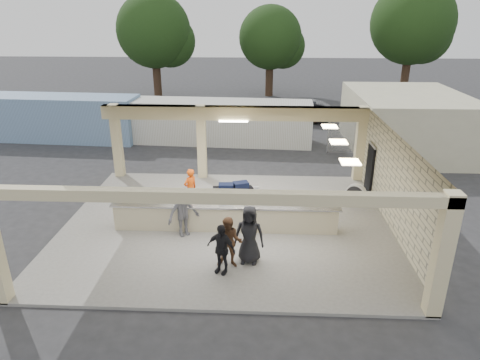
{
  "coord_description": "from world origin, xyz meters",
  "views": [
    {
      "loc": [
        1.18,
        -14.24,
        7.56
      ],
      "look_at": [
        0.46,
        1.0,
        1.45
      ],
      "focal_mm": 32.0,
      "sensor_mm": 36.0,
      "label": 1
    }
  ],
  "objects_px": {
    "passenger_b": "(221,249)",
    "passenger_d": "(249,235)",
    "car_dark": "(317,112)",
    "luggage_cart": "(230,199)",
    "car_white_b": "(416,119)",
    "car_white_a": "(386,121)",
    "container_blue": "(54,118)",
    "drum_fan": "(356,194)",
    "passenger_c": "(183,212)",
    "passenger_a": "(229,243)",
    "container_white": "(214,122)",
    "baggage_counter": "(225,217)",
    "baggage_handler": "(190,189)"
  },
  "relations": [
    {
      "from": "car_white_b",
      "to": "container_white",
      "type": "height_order",
      "value": "container_white"
    },
    {
      "from": "car_dark",
      "to": "container_white",
      "type": "relative_size",
      "value": 0.39
    },
    {
      "from": "baggage_counter",
      "to": "container_white",
      "type": "height_order",
      "value": "container_white"
    },
    {
      "from": "baggage_counter",
      "to": "baggage_handler",
      "type": "xyz_separation_m",
      "value": [
        -1.52,
        1.73,
        0.35
      ]
    },
    {
      "from": "passenger_d",
      "to": "car_white_a",
      "type": "distance_m",
      "value": 18.68
    },
    {
      "from": "car_white_a",
      "to": "container_blue",
      "type": "xyz_separation_m",
      "value": [
        -21.05,
        -2.97,
        0.71
      ]
    },
    {
      "from": "passenger_a",
      "to": "container_white",
      "type": "distance_m",
      "value": 13.81
    },
    {
      "from": "passenger_b",
      "to": "car_dark",
      "type": "xyz_separation_m",
      "value": [
        5.12,
        19.13,
        -0.15
      ]
    },
    {
      "from": "passenger_a",
      "to": "passenger_b",
      "type": "bearing_deg",
      "value": -121.8
    },
    {
      "from": "baggage_counter",
      "to": "luggage_cart",
      "type": "bearing_deg",
      "value": 83.3
    },
    {
      "from": "baggage_counter",
      "to": "passenger_c",
      "type": "relative_size",
      "value": 4.47
    },
    {
      "from": "car_white_b",
      "to": "container_blue",
      "type": "bearing_deg",
      "value": 91.81
    },
    {
      "from": "drum_fan",
      "to": "container_white",
      "type": "height_order",
      "value": "container_white"
    },
    {
      "from": "drum_fan",
      "to": "car_white_b",
      "type": "height_order",
      "value": "car_white_b"
    },
    {
      "from": "passenger_c",
      "to": "container_blue",
      "type": "bearing_deg",
      "value": 96.2
    },
    {
      "from": "luggage_cart",
      "to": "passenger_a",
      "type": "bearing_deg",
      "value": -97.1
    },
    {
      "from": "baggage_counter",
      "to": "car_white_a",
      "type": "bearing_deg",
      "value": 56.52
    },
    {
      "from": "luggage_cart",
      "to": "car_white_b",
      "type": "height_order",
      "value": "luggage_cart"
    },
    {
      "from": "baggage_counter",
      "to": "passenger_a",
      "type": "distance_m",
      "value": 2.41
    },
    {
      "from": "passenger_a",
      "to": "passenger_c",
      "type": "distance_m",
      "value": 2.55
    },
    {
      "from": "container_blue",
      "to": "car_dark",
      "type": "bearing_deg",
      "value": 19.85
    },
    {
      "from": "luggage_cart",
      "to": "passenger_a",
      "type": "height_order",
      "value": "passenger_a"
    },
    {
      "from": "baggage_counter",
      "to": "passenger_c",
      "type": "distance_m",
      "value": 1.56
    },
    {
      "from": "passenger_d",
      "to": "car_dark",
      "type": "distance_m",
      "value": 18.99
    },
    {
      "from": "car_white_b",
      "to": "container_white",
      "type": "xyz_separation_m",
      "value": [
        -13.23,
        -3.59,
        0.54
      ]
    },
    {
      "from": "passenger_d",
      "to": "car_white_a",
      "type": "relative_size",
      "value": 0.43
    },
    {
      "from": "baggage_handler",
      "to": "passenger_b",
      "type": "bearing_deg",
      "value": 62.97
    },
    {
      "from": "baggage_counter",
      "to": "drum_fan",
      "type": "xyz_separation_m",
      "value": [
        5.13,
        2.35,
        -0.0
      ]
    },
    {
      "from": "car_dark",
      "to": "container_blue",
      "type": "distance_m",
      "value": 17.4
    },
    {
      "from": "drum_fan",
      "to": "car_white_a",
      "type": "height_order",
      "value": "car_white_a"
    },
    {
      "from": "drum_fan",
      "to": "baggage_handler",
      "type": "height_order",
      "value": "baggage_handler"
    },
    {
      "from": "drum_fan",
      "to": "container_blue",
      "type": "bearing_deg",
      "value": 178.84
    },
    {
      "from": "passenger_b",
      "to": "passenger_d",
      "type": "bearing_deg",
      "value": 61.28
    },
    {
      "from": "baggage_handler",
      "to": "passenger_a",
      "type": "bearing_deg",
      "value": 67.14
    },
    {
      "from": "passenger_b",
      "to": "passenger_c",
      "type": "distance_m",
      "value": 2.67
    },
    {
      "from": "passenger_a",
      "to": "car_white_b",
      "type": "xyz_separation_m",
      "value": [
        11.35,
        17.27,
        -0.21
      ]
    },
    {
      "from": "car_dark",
      "to": "passenger_d",
      "type": "bearing_deg",
      "value": 173.81
    },
    {
      "from": "passenger_c",
      "to": "car_dark",
      "type": "distance_m",
      "value": 18.18
    },
    {
      "from": "passenger_c",
      "to": "container_blue",
      "type": "height_order",
      "value": "container_blue"
    },
    {
      "from": "passenger_c",
      "to": "container_white",
      "type": "xyz_separation_m",
      "value": [
        -0.15,
        11.81,
        0.24
      ]
    },
    {
      "from": "drum_fan",
      "to": "passenger_c",
      "type": "bearing_deg",
      "value": -128.71
    },
    {
      "from": "passenger_c",
      "to": "baggage_counter",
      "type": "bearing_deg",
      "value": -14.26
    },
    {
      "from": "luggage_cart",
      "to": "drum_fan",
      "type": "height_order",
      "value": "luggage_cart"
    },
    {
      "from": "container_white",
      "to": "baggage_counter",
      "type": "bearing_deg",
      "value": -78.7
    },
    {
      "from": "passenger_a",
      "to": "car_white_a",
      "type": "distance_m",
      "value": 19.23
    },
    {
      "from": "luggage_cart",
      "to": "passenger_a",
      "type": "distance_m",
      "value": 3.39
    },
    {
      "from": "luggage_cart",
      "to": "passenger_d",
      "type": "bearing_deg",
      "value": -85.99
    },
    {
      "from": "passenger_a",
      "to": "car_dark",
      "type": "bearing_deg",
      "value": 78.21
    },
    {
      "from": "passenger_c",
      "to": "passenger_d",
      "type": "bearing_deg",
      "value": -67.63
    },
    {
      "from": "drum_fan",
      "to": "passenger_c",
      "type": "xyz_separation_m",
      "value": [
        -6.54,
        -2.85,
        0.43
      ]
    }
  ]
}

